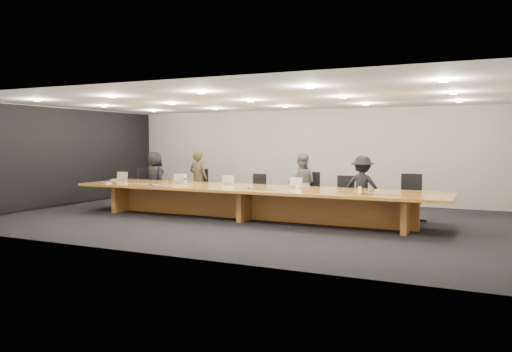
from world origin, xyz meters
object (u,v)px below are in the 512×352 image
(paper_cup_far, at_px, (360,189))
(laptop_a, at_px, (120,176))
(person_c, at_px, (301,184))
(laptop_b, at_px, (177,178))
(amber_mug, at_px, (170,182))
(mic_center, at_px, (249,188))
(conference_table, at_px, (251,197))
(chair_mid_right, at_px, (308,193))
(person_a, at_px, (155,178))
(paper_cup_near, at_px, (298,187))
(laptop_c, at_px, (227,180))
(mic_left, at_px, (150,185))
(chair_far_left, at_px, (144,186))
(laptop_d, at_px, (294,183))
(chair_right, at_px, (343,196))
(chair_far_right, at_px, (410,197))
(person_b, at_px, (198,179))
(chair_mid_left, at_px, (255,192))
(mic_right, at_px, (363,193))
(chair_left, at_px, (197,188))
(person_d, at_px, (362,187))
(av_box, at_px, (107,183))
(water_bottle, at_px, (185,179))

(paper_cup_far, bearing_deg, laptop_a, -179.81)
(person_c, xyz_separation_m, laptop_b, (-3.06, -0.99, 0.11))
(amber_mug, distance_m, mic_center, 2.39)
(conference_table, bearing_deg, paper_cup_far, 7.10)
(chair_mid_right, relative_size, person_a, 0.70)
(paper_cup_near, bearing_deg, laptop_b, 177.23)
(laptop_c, bearing_deg, laptop_a, 164.70)
(person_c, distance_m, mic_left, 3.77)
(laptop_b, relative_size, amber_mug, 3.13)
(chair_far_left, relative_size, laptop_d, 3.29)
(conference_table, xyz_separation_m, chair_mid_right, (0.98, 1.32, 0.02))
(chair_right, bearing_deg, laptop_a, -170.08)
(chair_mid_right, bearing_deg, mic_left, -152.40)
(chair_far_right, bearing_deg, person_a, 178.60)
(chair_mid_right, distance_m, laptop_b, 3.41)
(laptop_a, bearing_deg, person_b, 14.87)
(chair_mid_left, distance_m, mic_right, 3.64)
(chair_left, relative_size, mic_left, 9.03)
(chair_mid_left, relative_size, paper_cup_near, 11.31)
(chair_mid_left, relative_size, laptop_c, 3.28)
(laptop_d, bearing_deg, paper_cup_far, 9.94)
(person_d, height_order, av_box, person_d)
(person_b, bearing_deg, chair_far_left, 5.75)
(person_b, bearing_deg, mic_right, 167.05)
(person_c, distance_m, mic_center, 1.75)
(conference_table, bearing_deg, chair_left, 151.72)
(laptop_a, bearing_deg, mic_center, -19.78)
(laptop_a, xyz_separation_m, laptop_c, (3.28, 0.12, -0.00))
(laptop_d, bearing_deg, chair_mid_left, 154.06)
(mic_left, bearing_deg, paper_cup_far, 9.30)
(chair_mid_left, distance_m, av_box, 3.83)
(laptop_d, relative_size, amber_mug, 3.11)
(chair_left, relative_size, person_a, 0.71)
(paper_cup_near, relative_size, mic_left, 0.72)
(conference_table, relative_size, chair_mid_left, 9.05)
(person_d, height_order, amber_mug, person_d)
(paper_cup_near, bearing_deg, chair_far_left, 168.08)
(chair_right, relative_size, av_box, 5.30)
(person_c, relative_size, av_box, 8.03)
(laptop_b, height_order, laptop_d, laptop_b)
(laptop_c, bearing_deg, amber_mug, 179.85)
(person_a, bearing_deg, laptop_c, -174.38)
(chair_far_right, bearing_deg, chair_left, 177.90)
(laptop_c, bearing_deg, mic_right, -29.40)
(person_d, relative_size, mic_left, 12.28)
(laptop_d, distance_m, water_bottle, 2.93)
(person_b, distance_m, mic_center, 2.81)
(chair_far_right, bearing_deg, chair_far_left, 177.86)
(laptop_a, xyz_separation_m, paper_cup_near, (5.28, -0.17, -0.08))
(chair_right, height_order, person_b, person_b)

